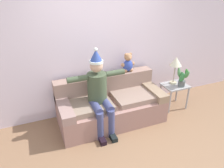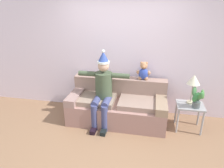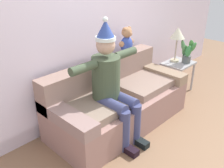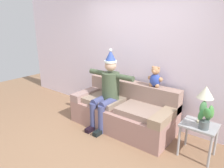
{
  "view_description": "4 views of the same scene",
  "coord_description": "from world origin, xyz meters",
  "px_view_note": "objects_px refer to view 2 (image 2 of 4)",
  "views": [
    {
      "loc": [
        -1.29,
        -2.24,
        2.52
      ],
      "look_at": [
        -0.03,
        0.85,
        0.86
      ],
      "focal_mm": 34.47,
      "sensor_mm": 36.0,
      "label": 1
    },
    {
      "loc": [
        0.62,
        -2.72,
        2.39
      ],
      "look_at": [
        -0.11,
        0.95,
        0.83
      ],
      "focal_mm": 32.94,
      "sensor_mm": 36.0,
      "label": 2
    },
    {
      "loc": [
        -2.21,
        -1.03,
        2.04
      ],
      "look_at": [
        -0.23,
        0.9,
        0.71
      ],
      "focal_mm": 40.84,
      "sensor_mm": 36.0,
      "label": 3
    },
    {
      "loc": [
        2.07,
        -2.01,
        2.01
      ],
      "look_at": [
        -0.22,
        0.93,
        0.85
      ],
      "focal_mm": 32.99,
      "sensor_mm": 36.0,
      "label": 4
    }
  ],
  "objects_px": {
    "couch": "(118,105)",
    "person_seated": "(103,88)",
    "teddy_bear": "(144,72)",
    "side_table": "(190,109)",
    "table_lamp": "(194,81)",
    "potted_plant": "(198,98)"
  },
  "relations": [
    {
      "from": "side_table",
      "to": "person_seated",
      "type": "bearing_deg",
      "value": -177.12
    },
    {
      "from": "person_seated",
      "to": "teddy_bear",
      "type": "bearing_deg",
      "value": 29.91
    },
    {
      "from": "person_seated",
      "to": "table_lamp",
      "type": "height_order",
      "value": "person_seated"
    },
    {
      "from": "couch",
      "to": "side_table",
      "type": "xyz_separation_m",
      "value": [
        1.42,
        -0.08,
        0.11
      ]
    },
    {
      "from": "teddy_bear",
      "to": "table_lamp",
      "type": "relative_size",
      "value": 0.66
    },
    {
      "from": "couch",
      "to": "side_table",
      "type": "bearing_deg",
      "value": -3.29
    },
    {
      "from": "teddy_bear",
      "to": "table_lamp",
      "type": "height_order",
      "value": "teddy_bear"
    },
    {
      "from": "potted_plant",
      "to": "couch",
      "type": "bearing_deg",
      "value": 173.35
    },
    {
      "from": "table_lamp",
      "to": "potted_plant",
      "type": "bearing_deg",
      "value": -66.23
    },
    {
      "from": "person_seated",
      "to": "potted_plant",
      "type": "height_order",
      "value": "person_seated"
    },
    {
      "from": "table_lamp",
      "to": "potted_plant",
      "type": "height_order",
      "value": "table_lamp"
    },
    {
      "from": "couch",
      "to": "potted_plant",
      "type": "relative_size",
      "value": 4.96
    },
    {
      "from": "couch",
      "to": "person_seated",
      "type": "relative_size",
      "value": 1.3
    },
    {
      "from": "person_seated",
      "to": "side_table",
      "type": "bearing_deg",
      "value": 2.88
    },
    {
      "from": "couch",
      "to": "person_seated",
      "type": "bearing_deg",
      "value": -148.72
    },
    {
      "from": "couch",
      "to": "potted_plant",
      "type": "xyz_separation_m",
      "value": [
        1.5,
        -0.17,
        0.4
      ]
    },
    {
      "from": "couch",
      "to": "person_seated",
      "type": "xyz_separation_m",
      "value": [
        -0.27,
        -0.17,
        0.43
      ]
    },
    {
      "from": "teddy_bear",
      "to": "side_table",
      "type": "height_order",
      "value": "teddy_bear"
    },
    {
      "from": "couch",
      "to": "potted_plant",
      "type": "height_order",
      "value": "potted_plant"
    },
    {
      "from": "person_seated",
      "to": "table_lamp",
      "type": "xyz_separation_m",
      "value": [
        1.69,
        0.17,
        0.22
      ]
    },
    {
      "from": "side_table",
      "to": "table_lamp",
      "type": "bearing_deg",
      "value": 87.25
    },
    {
      "from": "person_seated",
      "to": "teddy_bear",
      "type": "distance_m",
      "value": 0.91
    }
  ]
}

